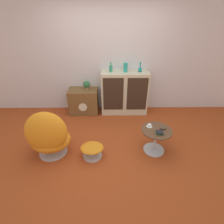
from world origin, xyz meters
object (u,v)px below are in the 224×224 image
object	(u,v)px
tv_console	(84,101)
vase_inner_right	(140,69)
ottoman	(92,149)
potted_plant	(87,85)
sideboard	(124,93)
bowl	(163,128)
vase_leftmost	(111,68)
coffee_table	(155,138)
teacup	(149,126)
egg_chair	(49,136)
book_stack	(159,132)
vase_inner_left	(125,67)

from	to	relation	value
tv_console	vase_inner_right	size ratio (longest dim) A/B	3.02
ottoman	potted_plant	world-z (taller)	potted_plant
sideboard	ottoman	world-z (taller)	sideboard
vase_inner_right	bowl	size ratio (longest dim) A/B	2.21
vase_leftmost	tv_console	bearing A→B (deg)	-178.54
coffee_table	potted_plant	xyz separation A→B (m)	(-1.36, 1.43, 0.44)
coffee_table	teacup	size ratio (longest dim) A/B	5.28
vase_inner_right	sideboard	bearing A→B (deg)	-179.33
vase_inner_right	bowl	world-z (taller)	vase_inner_right
egg_chair	vase_inner_right	distance (m)	2.41
teacup	egg_chair	bearing A→B (deg)	-173.76
vase_inner_right	book_stack	world-z (taller)	vase_inner_right
ottoman	coffee_table	distance (m)	1.14
book_stack	egg_chair	bearing A→B (deg)	179.70
vase_leftmost	teacup	size ratio (longest dim) A/B	2.27
tv_console	ottoman	xyz separation A→B (m)	(0.34, -1.57, -0.14)
sideboard	egg_chair	world-z (taller)	sideboard
sideboard	potted_plant	world-z (taller)	sideboard
egg_chair	sideboard	bearing A→B (deg)	47.82
bowl	vase_inner_right	bearing A→B (deg)	99.80
vase_leftmost	book_stack	xyz separation A→B (m)	(0.81, -1.54, -0.63)
potted_plant	bowl	size ratio (longest dim) A/B	2.11
ottoman	potted_plant	xyz separation A→B (m)	(-0.24, 1.57, 0.57)
tv_console	book_stack	distance (m)	2.13
sideboard	vase_inner_left	world-z (taller)	vase_inner_left
sideboard	coffee_table	world-z (taller)	sideboard
potted_plant	teacup	distance (m)	1.84
potted_plant	book_stack	world-z (taller)	potted_plant
vase_inner_left	coffee_table	bearing A→B (deg)	-72.37
egg_chair	ottoman	world-z (taller)	egg_chair
sideboard	egg_chair	size ratio (longest dim) A/B	1.20
sideboard	tv_console	world-z (taller)	sideboard
vase_inner_left	book_stack	bearing A→B (deg)	-72.83
vase_inner_left	vase_inner_right	size ratio (longest dim) A/B	0.89
teacup	vase_leftmost	bearing A→B (deg)	116.76
vase_leftmost	bowl	distance (m)	1.78
vase_leftmost	coffee_table	bearing A→B (deg)	-61.35
teacup	book_stack	xyz separation A→B (m)	(0.13, -0.20, 0.00)
potted_plant	book_stack	distance (m)	2.07
vase_inner_left	ottoman	bearing A→B (deg)	-112.76
vase_leftmost	vase_inner_left	size ratio (longest dim) A/B	1.11
vase_inner_right	potted_plant	distance (m)	1.28
vase_inner_right	bowl	distance (m)	1.55
vase_leftmost	vase_inner_right	world-z (taller)	vase_inner_right
ottoman	book_stack	bearing A→B (deg)	1.94
coffee_table	bowl	bearing A→B (deg)	18.98
vase_leftmost	potted_plant	distance (m)	0.69
coffee_table	potted_plant	size ratio (longest dim) A/B	2.43
vase_inner_right	potted_plant	xyz separation A→B (m)	(-1.23, -0.02, -0.37)
tv_console	bowl	xyz separation A→B (m)	(1.57, -1.39, 0.18)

